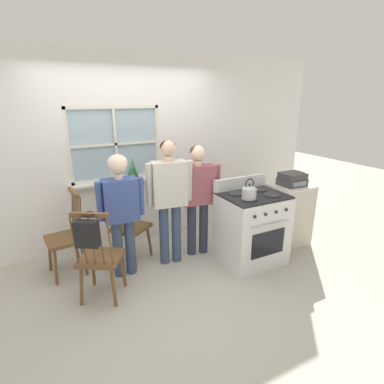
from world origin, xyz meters
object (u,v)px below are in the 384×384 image
object	(u,v)px
chair_center_cluster	(66,238)
kettle	(249,192)
person_elderly_left	(121,205)
stereo	(292,179)
chair_by_window	(100,259)
potted_plant	(133,173)
person_teen_center	(169,192)
chair_near_wall	(130,227)
person_adult_right	(198,190)
side_counter	(287,214)
handbag	(87,233)
stove	(251,228)

from	to	relation	value
chair_center_cluster	kettle	bearing A→B (deg)	57.70
person_elderly_left	kettle	bearing A→B (deg)	-19.81
chair_center_cluster	stereo	size ratio (longest dim) A/B	3.06
chair_by_window	person_elderly_left	distance (m)	0.64
person_elderly_left	potted_plant	bearing A→B (deg)	66.98
chair_by_window	person_teen_center	distance (m)	1.12
person_elderly_left	person_teen_center	xyz separation A→B (m)	(0.61, 0.01, 0.06)
chair_near_wall	person_adult_right	xyz separation A→B (m)	(0.87, -0.27, 0.45)
chair_near_wall	side_counter	xyz separation A→B (m)	(2.18, -0.60, -0.01)
person_elderly_left	potted_plant	world-z (taller)	person_elderly_left
chair_center_cluster	handbag	distance (m)	0.97
kettle	stereo	world-z (taller)	kettle
handbag	side_counter	xyz separation A→B (m)	(2.81, 0.25, -0.42)
person_teen_center	potted_plant	xyz separation A→B (m)	(-0.21, 0.81, 0.10)
chair_by_window	person_elderly_left	bearing A→B (deg)	-104.58
chair_center_cluster	person_adult_right	bearing A→B (deg)	72.67
kettle	side_counter	size ratio (longest dim) A/B	0.27
person_elderly_left	side_counter	xyz separation A→B (m)	(2.35, -0.28, -0.46)
chair_near_wall	person_adult_right	world-z (taller)	person_adult_right
chair_center_cluster	stove	size ratio (longest dim) A/B	0.96
handbag	chair_center_cluster	bearing A→B (deg)	99.41
kettle	chair_by_window	bearing A→B (deg)	171.61
chair_by_window	chair_near_wall	bearing A→B (deg)	-96.20
person_adult_right	side_counter	distance (m)	1.43
person_adult_right	stereo	world-z (taller)	person_adult_right
stove	potted_plant	world-z (taller)	potted_plant
chair_by_window	person_elderly_left	size ratio (longest dim) A/B	0.70
chair_by_window	kettle	distance (m)	1.82
person_teen_center	stereo	bearing A→B (deg)	-2.62
stereo	person_teen_center	bearing A→B (deg)	169.93
potted_plant	stereo	xyz separation A→B (m)	(1.95, -1.11, -0.07)
potted_plant	side_counter	world-z (taller)	potted_plant
chair_center_cluster	person_elderly_left	xyz separation A→B (m)	(0.60, -0.35, 0.44)
person_adult_right	handbag	distance (m)	1.60
person_teen_center	handbag	xyz separation A→B (m)	(-1.07, -0.54, -0.09)
chair_near_wall	handbag	bearing A→B (deg)	-163.53
person_elderly_left	person_adult_right	size ratio (longest dim) A/B	0.98
person_elderly_left	side_counter	bearing A→B (deg)	-3.76
chair_by_window	chair_center_cluster	xyz separation A→B (m)	(-0.27, 0.67, 0.00)
chair_center_cluster	person_teen_center	xyz separation A→B (m)	(1.21, -0.34, 0.50)
potted_plant	side_counter	bearing A→B (deg)	-29.32
person_teen_center	handbag	bearing A→B (deg)	-145.94
person_elderly_left	stereo	distance (m)	2.37
person_teen_center	side_counter	bearing A→B (deg)	-1.96
person_adult_right	side_counter	world-z (taller)	person_adult_right
person_elderly_left	stereo	xyz separation A→B (m)	(2.35, -0.30, 0.08)
chair_near_wall	person_elderly_left	bearing A→B (deg)	-154.24
kettle	handbag	bearing A→B (deg)	178.32
stove	side_counter	world-z (taller)	stove
kettle	stove	bearing A→B (deg)	36.51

